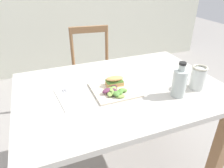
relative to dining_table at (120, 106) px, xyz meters
The scene contains 9 objects.
dining_table is the anchor object (origin of this frame).
chair_wooden_far 0.83m from the dining_table, 85.44° to the left, with size 0.45×0.45×0.87m.
plate_lunch 0.15m from the dining_table, 152.93° to the right, with size 0.24×0.24×0.01m, color beige.
sandwich_half_front 0.18m from the dining_table, 160.80° to the left, with size 0.10×0.07×0.06m.
salad_mixed_greens 0.19m from the dining_table, 134.70° to the right, with size 0.15×0.16×0.03m.
napkin_folded 0.33m from the dining_table, behind, with size 0.11×0.24×0.00m, color silver.
fork_on_napkin 0.33m from the dining_table, behind, with size 0.05×0.19×0.00m.
bottle_cold_brew 0.37m from the dining_table, 38.98° to the right, with size 0.07×0.07×0.19m.
mason_jar_iced_tea 0.47m from the dining_table, 23.56° to the right, with size 0.08×0.08×0.13m.
Camera 1 is at (-0.38, -0.84, 1.33)m, focal length 33.54 mm.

